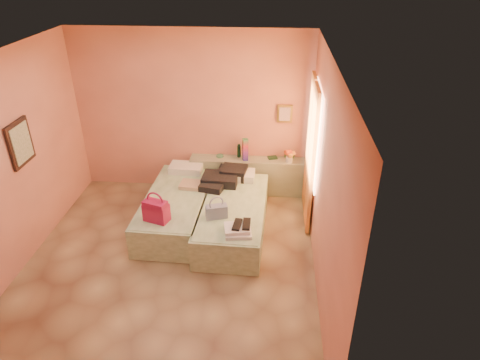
% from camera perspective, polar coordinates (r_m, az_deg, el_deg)
% --- Properties ---
extents(ground, '(4.50, 4.50, 0.00)m').
position_cam_1_polar(ground, '(6.13, -9.38, -11.10)').
color(ground, tan).
rests_on(ground, ground).
extents(room_walls, '(4.02, 4.51, 2.81)m').
position_cam_1_polar(room_walls, '(5.64, -7.50, 6.61)').
color(room_walls, '#E8977C').
rests_on(room_walls, ground).
extents(headboard_ledge, '(2.05, 0.30, 0.65)m').
position_cam_1_polar(headboard_ledge, '(7.55, 1.20, 0.59)').
color(headboard_ledge, '#94A082').
rests_on(headboard_ledge, ground).
extents(bed_left, '(0.96, 2.03, 0.50)m').
position_cam_1_polar(bed_left, '(6.83, -8.30, -3.80)').
color(bed_left, beige).
rests_on(bed_left, ground).
extents(bed_right, '(0.96, 2.03, 0.50)m').
position_cam_1_polar(bed_right, '(6.54, -0.89, -5.05)').
color(bed_right, beige).
rests_on(bed_right, ground).
extents(water_bottle, '(0.09, 0.09, 0.23)m').
position_cam_1_polar(water_bottle, '(7.43, -0.14, 3.91)').
color(water_bottle, '#12321F').
rests_on(water_bottle, headboard_ledge).
extents(rainbow_box, '(0.11, 0.11, 0.39)m').
position_cam_1_polar(rainbow_box, '(7.28, 0.71, 4.08)').
color(rainbow_box, '#A21344').
rests_on(rainbow_box, headboard_ledge).
extents(small_dish, '(0.15, 0.15, 0.03)m').
position_cam_1_polar(small_dish, '(7.48, -2.70, 3.23)').
color(small_dish, '#47825D').
rests_on(small_dish, headboard_ledge).
extents(green_book, '(0.18, 0.15, 0.03)m').
position_cam_1_polar(green_book, '(7.44, 4.35, 3.00)').
color(green_book, '#224127').
rests_on(green_book, headboard_ledge).
extents(flower_vase, '(0.24, 0.24, 0.27)m').
position_cam_1_polar(flower_vase, '(7.28, 6.60, 3.34)').
color(flower_vase, white).
rests_on(flower_vase, headboard_ledge).
extents(magenta_handbag, '(0.39, 0.29, 0.32)m').
position_cam_1_polar(magenta_handbag, '(6.07, -11.12, -4.01)').
color(magenta_handbag, '#A21344').
rests_on(magenta_handbag, bed_left).
extents(khaki_garment, '(0.39, 0.32, 0.06)m').
position_cam_1_polar(khaki_garment, '(6.88, -6.45, -0.65)').
color(khaki_garment, tan).
rests_on(khaki_garment, bed_left).
extents(clothes_pile, '(0.67, 0.67, 0.18)m').
position_cam_1_polar(clothes_pile, '(6.91, -2.24, 0.25)').
color(clothes_pile, black).
rests_on(clothes_pile, bed_right).
extents(blue_handbag, '(0.33, 0.21, 0.19)m').
position_cam_1_polar(blue_handbag, '(6.06, -3.14, -4.23)').
color(blue_handbag, '#395289').
rests_on(blue_handbag, bed_right).
extents(towel_stack, '(0.39, 0.35, 0.10)m').
position_cam_1_polar(towel_stack, '(5.75, -0.24, -6.77)').
color(towel_stack, white).
rests_on(towel_stack, bed_right).
extents(sandal_pair, '(0.23, 0.29, 0.03)m').
position_cam_1_polar(sandal_pair, '(5.75, 0.24, -5.99)').
color(sandal_pair, black).
rests_on(sandal_pair, towel_stack).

